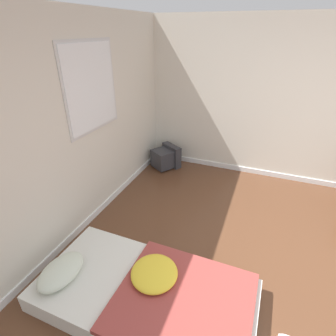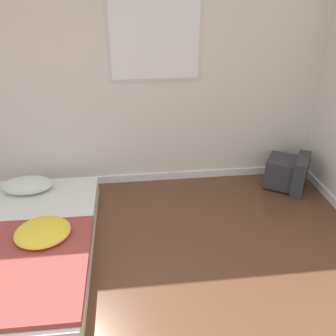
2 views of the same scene
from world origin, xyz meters
name	(u,v)px [view 2 (image 2 of 2)]	position (x,y,z in m)	size (l,w,h in m)	color
wall_back	(80,75)	(0.01, 2.69, 1.29)	(7.75, 0.08, 2.60)	silver
mattress_bed	(31,245)	(-0.42, 1.40, 0.13)	(1.09, 2.07, 0.35)	silver
crt_tv	(289,172)	(2.31, 2.29, 0.20)	(0.59, 0.58, 0.41)	#333338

